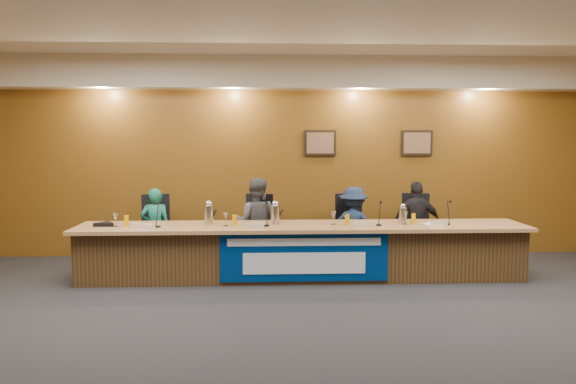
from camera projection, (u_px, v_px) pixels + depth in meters
name	position (u px, v px, depth m)	size (l,w,h in m)	color
floor	(319.00, 339.00, 5.37)	(10.00, 10.00, 0.00)	black
wall_back	(296.00, 158.00, 9.20)	(10.00, 0.04, 3.20)	brown
soffit	(297.00, 73.00, 8.83)	(10.00, 0.50, 0.50)	beige
dais_body	(302.00, 253.00, 7.73)	(6.00, 0.80, 0.70)	#462F18
dais_top	(302.00, 227.00, 7.64)	(6.10, 0.95, 0.05)	#A57447
banner	(304.00, 257.00, 7.31)	(2.20, 0.02, 0.65)	navy
banner_text_upper	(304.00, 242.00, 7.28)	(2.00, 0.01, 0.10)	silver
banner_text_lower	(304.00, 263.00, 7.31)	(1.60, 0.01, 0.28)	silver
wall_photo_left	(320.00, 143.00, 9.17)	(0.52, 0.04, 0.42)	black
wall_photo_right	(417.00, 143.00, 9.24)	(0.52, 0.04, 0.42)	black
panelist_a	(155.00, 228.00, 8.29)	(0.44, 0.29, 1.20)	#15604E
panelist_b	(256.00, 223.00, 8.35)	(0.65, 0.51, 1.34)	#45464A
panelist_c	(354.00, 227.00, 8.42)	(0.78, 0.45, 1.20)	#13223E
panelist_d	(417.00, 224.00, 8.46)	(0.75, 0.31, 1.28)	black
office_chair_a	(157.00, 235.00, 8.40)	(0.48, 0.48, 0.08)	black
office_chair_b	(256.00, 234.00, 8.47)	(0.48, 0.48, 0.08)	black
office_chair_c	(352.00, 234.00, 8.53)	(0.48, 0.48, 0.08)	black
office_chair_d	(415.00, 233.00, 8.58)	(0.48, 0.48, 0.08)	black
nameplate_a	(140.00, 225.00, 7.33)	(0.24, 0.06, 0.09)	white
microphone_a	(158.00, 226.00, 7.42)	(0.07, 0.07, 0.02)	black
juice_glass_a	(126.00, 221.00, 7.48)	(0.06, 0.06, 0.15)	#E39900
water_glass_a	(116.00, 220.00, 7.45)	(0.08, 0.08, 0.18)	silver
nameplate_b	(255.00, 225.00, 7.36)	(0.24, 0.06, 0.09)	white
microphone_b	(267.00, 226.00, 7.51)	(0.07, 0.07, 0.02)	black
juice_glass_b	(235.00, 220.00, 7.54)	(0.06, 0.06, 0.15)	#E39900
water_glass_b	(226.00, 219.00, 7.51)	(0.08, 0.08, 0.18)	silver
nameplate_c	(364.00, 224.00, 7.44)	(0.24, 0.06, 0.09)	white
microphone_c	(379.00, 225.00, 7.56)	(0.07, 0.07, 0.02)	black
juice_glass_c	(347.00, 220.00, 7.58)	(0.06, 0.06, 0.15)	#E39900
water_glass_c	(334.00, 218.00, 7.63)	(0.08, 0.08, 0.18)	silver
nameplate_d	(439.00, 223.00, 7.49)	(0.24, 0.06, 0.09)	white
microphone_d	(447.00, 224.00, 7.63)	(0.07, 0.07, 0.02)	black
juice_glass_d	(413.00, 219.00, 7.68)	(0.06, 0.06, 0.15)	#E39900
water_glass_d	(405.00, 218.00, 7.66)	(0.08, 0.08, 0.18)	silver
carafe_left	(209.00, 215.00, 7.64)	(0.13, 0.13, 0.26)	silver
carafe_mid	(275.00, 215.00, 7.65)	(0.12, 0.12, 0.26)	silver
carafe_right	(403.00, 216.00, 7.70)	(0.11, 0.11, 0.22)	silver
speakerphone	(105.00, 224.00, 7.53)	(0.32, 0.32, 0.05)	black
paper_stack	(434.00, 224.00, 7.64)	(0.22, 0.30, 0.01)	white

